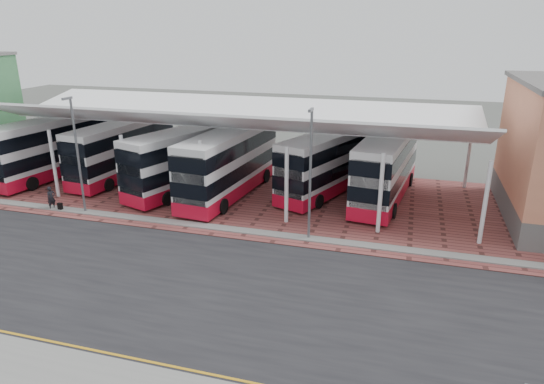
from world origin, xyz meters
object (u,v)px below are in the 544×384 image
object	(u,v)px
bus_5	(386,167)
pedestrian	(51,198)
bus_1	(123,150)
bus_2	(188,160)
bus_0	(55,148)
bus_4	(329,163)
bus_3	(229,163)

from	to	relation	value
bus_5	pedestrian	size ratio (longest dim) A/B	7.20
bus_1	bus_2	size ratio (longest dim) A/B	0.97
bus_2	bus_1	bearing A→B (deg)	-173.53
bus_0	bus_1	xyz separation A→B (m)	(5.79, 1.28, -0.13)
bus_4	pedestrian	world-z (taller)	bus_4
bus_5	pedestrian	world-z (taller)	bus_5
bus_2	bus_4	distance (m)	11.02
bus_4	bus_3	bearing A→B (deg)	-138.53
bus_2	bus_3	bearing A→B (deg)	12.33
bus_2	bus_4	bearing A→B (deg)	30.98
bus_3	bus_5	size ratio (longest dim) A/B	1.01
bus_4	bus_0	bearing A→B (deg)	-154.29
bus_2	bus_4	size ratio (longest dim) A/B	1.03
bus_3	pedestrian	bearing A→B (deg)	-143.64
bus_3	bus_5	distance (m)	11.73
bus_2	bus_4	world-z (taller)	bus_2
bus_1	pedestrian	size ratio (longest dim) A/B	6.92
bus_0	bus_3	size ratio (longest dim) A/B	1.01
bus_2	bus_4	xyz separation A→B (m)	(10.75, 2.41, -0.06)
bus_3	pedestrian	distance (m)	12.89
bus_0	bus_4	world-z (taller)	bus_0
bus_3	pedestrian	size ratio (longest dim) A/B	7.29
bus_2	bus_5	bearing A→B (deg)	26.02
bus_1	bus_4	xyz separation A→B (m)	(17.55, 0.98, -0.01)
bus_5	bus_0	bearing A→B (deg)	-168.98
bus_3	bus_4	size ratio (longest dim) A/B	1.06
pedestrian	bus_5	bearing A→B (deg)	-49.84
bus_1	bus_2	bearing A→B (deg)	-5.86
pedestrian	bus_4	bearing A→B (deg)	-44.37
pedestrian	bus_1	bearing A→B (deg)	14.30
bus_0	bus_4	xyz separation A→B (m)	(23.34, 2.25, -0.14)
bus_2	bus_3	distance (m)	3.61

